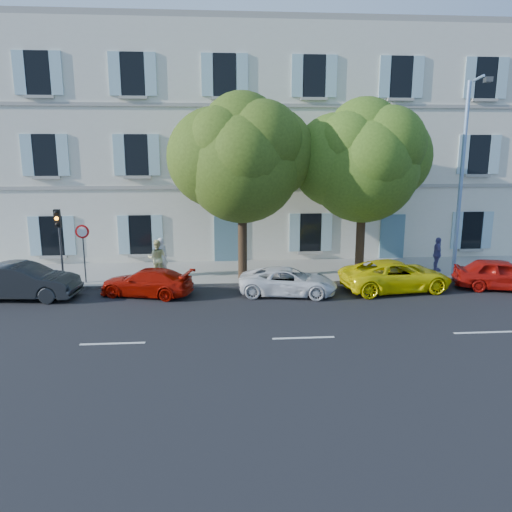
{
  "coord_description": "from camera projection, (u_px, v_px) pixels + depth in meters",
  "views": [
    {
      "loc": [
        -2.72,
        -18.85,
        5.97
      ],
      "look_at": [
        -1.05,
        2.0,
        1.4
      ],
      "focal_mm": 35.0,
      "sensor_mm": 36.0,
      "label": 1
    }
  ],
  "objects": [
    {
      "name": "car_yellow_supercar",
      "position": [
        396.0,
        276.0,
        21.12
      ],
      "size": [
        4.9,
        2.72,
        1.3
      ],
      "primitive_type": "imported",
      "rotation": [
        0.0,
        0.0,
        1.7
      ],
      "color": "yellow",
      "rests_on": "ground"
    },
    {
      "name": "tree_left",
      "position": [
        242.0,
        164.0,
        21.56
      ],
      "size": [
        5.11,
        5.11,
        7.92
      ],
      "color": "#3A2819",
      "rests_on": "sidewalk"
    },
    {
      "name": "pedestrian_c",
      "position": [
        437.0,
        254.0,
        23.85
      ],
      "size": [
        0.54,
        1.0,
        1.63
      ],
      "primitive_type": "imported",
      "rotation": [
        0.0,
        0.0,
        1.41
      ],
      "color": "#555195",
      "rests_on": "sidewalk"
    },
    {
      "name": "street_lamp",
      "position": [
        464.0,
        168.0,
        22.08
      ],
      "size": [
        0.47,
        1.87,
        8.69
      ],
      "color": "#7293BF",
      "rests_on": "sidewalk"
    },
    {
      "name": "car_white_coupe",
      "position": [
        288.0,
        281.0,
        20.57
      ],
      "size": [
        4.26,
        2.48,
        1.11
      ],
      "primitive_type": "imported",
      "rotation": [
        0.0,
        0.0,
        1.41
      ],
      "color": "white",
      "rests_on": "ground"
    },
    {
      "name": "tree_right",
      "position": [
        364.0,
        167.0,
        22.38
      ],
      "size": [
        5.0,
        5.0,
        7.71
      ],
      "color": "#3A2819",
      "rests_on": "sidewalk"
    },
    {
      "name": "sidewalk",
      "position": [
        273.0,
        272.0,
        24.16
      ],
      "size": [
        36.0,
        4.5,
        0.15
      ],
      "primitive_type": "cube",
      "color": "#A09E96",
      "rests_on": "ground"
    },
    {
      "name": "pedestrian_b",
      "position": [
        157.0,
        258.0,
        22.76
      ],
      "size": [
        0.86,
        0.68,
        1.72
      ],
      "primitive_type": "imported",
      "rotation": [
        0.0,
        0.0,
        3.1
      ],
      "color": "#CFCB84",
      "rests_on": "sidewalk"
    },
    {
      "name": "road_sign",
      "position": [
        83.0,
        241.0,
        21.58
      ],
      "size": [
        0.59,
        0.08,
        2.56
      ],
      "color": "#383A3D",
      "rests_on": "sidewalk"
    },
    {
      "name": "building",
      "position": [
        263.0,
        147.0,
        28.49
      ],
      "size": [
        28.0,
        7.0,
        12.0
      ],
      "primitive_type": "cube",
      "color": "silver",
      "rests_on": "ground"
    },
    {
      "name": "car_red_coupe",
      "position": [
        146.0,
        282.0,
        20.44
      ],
      "size": [
        4.11,
        2.56,
        1.11
      ],
      "primitive_type": "imported",
      "rotation": [
        0.0,
        0.0,
        4.43
      ],
      "color": "#A40F04",
      "rests_on": "ground"
    },
    {
      "name": "car_dark_sedan",
      "position": [
        23.0,
        281.0,
        19.95
      ],
      "size": [
        4.52,
        1.99,
        1.44
      ],
      "primitive_type": "imported",
      "rotation": [
        0.0,
        0.0,
        1.46
      ],
      "color": "black",
      "rests_on": "ground"
    },
    {
      "name": "traffic_light",
      "position": [
        59.0,
        231.0,
        21.11
      ],
      "size": [
        0.26,
        0.37,
        3.27
      ],
      "color": "#383A3D",
      "rests_on": "sidewalk"
    },
    {
      "name": "pedestrian_a",
      "position": [
        161.0,
        257.0,
        22.84
      ],
      "size": [
        0.77,
        0.65,
        1.8
      ],
      "primitive_type": "imported",
      "rotation": [
        0.0,
        0.0,
        3.54
      ],
      "color": "silver",
      "rests_on": "sidewalk"
    },
    {
      "name": "kerb",
      "position": [
        279.0,
        283.0,
        22.04
      ],
      "size": [
        36.0,
        0.16,
        0.16
      ],
      "primitive_type": "cube",
      "color": "#9E998E",
      "rests_on": "ground"
    },
    {
      "name": "car_red_hatchback",
      "position": [
        502.0,
        274.0,
        21.29
      ],
      "size": [
        4.16,
        2.53,
        1.32
      ],
      "primitive_type": "imported",
      "rotation": [
        0.0,
        0.0,
        1.3
      ],
      "color": "#AC110A",
      "rests_on": "ground"
    },
    {
      "name": "ground",
      "position": [
        286.0,
        301.0,
        19.84
      ],
      "size": [
        90.0,
        90.0,
        0.0
      ],
      "primitive_type": "plane",
      "color": "black"
    }
  ]
}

